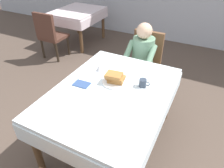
% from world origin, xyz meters
% --- Properties ---
extents(ground_plane, '(14.00, 14.00, 0.00)m').
position_xyz_m(ground_plane, '(0.00, 0.00, 0.00)').
color(ground_plane, brown).
extents(dining_table_main, '(1.12, 1.52, 0.74)m').
position_xyz_m(dining_table_main, '(0.00, 0.00, 0.65)').
color(dining_table_main, silver).
rests_on(dining_table_main, ground).
extents(chair_diner, '(0.44, 0.45, 0.93)m').
position_xyz_m(chair_diner, '(-0.04, 1.17, 0.53)').
color(chair_diner, brown).
rests_on(chair_diner, ground).
extents(diner_person, '(0.40, 0.43, 1.12)m').
position_xyz_m(diner_person, '(-0.04, 1.01, 0.67)').
color(diner_person, gray).
rests_on(diner_person, ground).
extents(plate_breakfast, '(0.28, 0.28, 0.02)m').
position_xyz_m(plate_breakfast, '(-0.02, 0.15, 0.75)').
color(plate_breakfast, white).
rests_on(plate_breakfast, dining_table_main).
extents(breakfast_stack, '(0.20, 0.16, 0.10)m').
position_xyz_m(breakfast_stack, '(-0.03, 0.15, 0.81)').
color(breakfast_stack, '#A36B33').
rests_on(breakfast_stack, plate_breakfast).
extents(cup_coffee, '(0.11, 0.08, 0.08)m').
position_xyz_m(cup_coffee, '(0.26, 0.21, 0.78)').
color(cup_coffee, '#333D4C').
rests_on(cup_coffee, dining_table_main).
extents(syrup_pitcher, '(0.08, 0.08, 0.07)m').
position_xyz_m(syrup_pitcher, '(-0.30, 0.28, 0.78)').
color(syrup_pitcher, silver).
rests_on(syrup_pitcher, dining_table_main).
extents(fork_left_of_plate, '(0.04, 0.18, 0.00)m').
position_xyz_m(fork_left_of_plate, '(-0.21, 0.13, 0.74)').
color(fork_left_of_plate, silver).
rests_on(fork_left_of_plate, dining_table_main).
extents(knife_right_of_plate, '(0.02, 0.20, 0.00)m').
position_xyz_m(knife_right_of_plate, '(0.17, 0.13, 0.74)').
color(knife_right_of_plate, silver).
rests_on(knife_right_of_plate, dining_table_main).
extents(spoon_near_edge, '(0.15, 0.02, 0.00)m').
position_xyz_m(spoon_near_edge, '(-0.05, -0.20, 0.74)').
color(spoon_near_edge, silver).
rests_on(spoon_near_edge, dining_table_main).
extents(napkin_folded, '(0.18, 0.13, 0.01)m').
position_xyz_m(napkin_folded, '(-0.32, -0.04, 0.74)').
color(napkin_folded, '#334C7F').
rests_on(napkin_folded, dining_table_main).
extents(background_table_far, '(0.92, 1.12, 0.74)m').
position_xyz_m(background_table_far, '(-2.01, 2.29, 0.62)').
color(background_table_far, silver).
rests_on(background_table_far, ground).
extents(background_chair_empty, '(0.44, 0.45, 0.93)m').
position_xyz_m(background_chair_empty, '(-2.01, 1.34, 0.53)').
color(background_chair_empty, '#4C2D23').
rests_on(background_chair_empty, ground).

